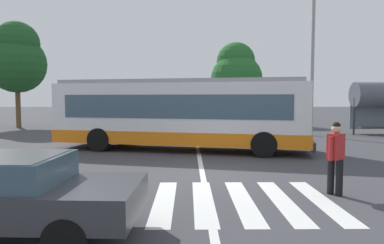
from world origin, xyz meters
TOP-DOWN VIEW (x-y plane):
  - ground_plane at (0.00, 0.00)m, footprint 160.00×160.00m
  - city_transit_bus at (-0.89, 5.09)m, footprint 11.26×5.04m
  - pedestrian_crossing_street at (2.93, -2.03)m, footprint 0.47×0.46m
  - parked_car_red at (-1.41, 14.71)m, footprint 1.95×4.54m
  - parked_car_champagne at (1.20, 14.66)m, footprint 2.02×4.58m
  - parked_car_black at (4.07, 14.49)m, footprint 1.95×4.54m
  - bus_stop_shelter at (11.48, 11.20)m, footprint 3.68×1.54m
  - twin_arm_street_lamp at (6.92, 10.82)m, footprint 4.71×0.32m
  - background_tree_left at (-13.58, 16.81)m, footprint 4.39×4.39m
  - background_tree_right at (3.87, 21.83)m, footprint 4.71×4.71m
  - crosswalk_painted_stripes at (-0.18, -2.49)m, footprint 5.67×3.36m
  - lane_center_line at (-0.09, 2.00)m, footprint 0.16×24.00m

SIDE VIEW (x-z plane):
  - ground_plane at x=0.00m, z-range 0.00..0.00m
  - lane_center_line at x=-0.09m, z-range 0.00..0.01m
  - crosswalk_painted_stripes at x=-0.18m, z-range 0.00..0.01m
  - parked_car_red at x=-1.41m, z-range 0.09..1.44m
  - parked_car_champagne at x=1.20m, z-range 0.09..1.44m
  - parked_car_black at x=4.07m, z-range 0.09..1.44m
  - pedestrian_crossing_street at x=2.93m, z-range 0.11..1.83m
  - city_transit_bus at x=-0.89m, z-range 0.06..3.12m
  - bus_stop_shelter at x=11.48m, z-range 0.79..4.04m
  - background_tree_right at x=3.87m, z-range 0.75..8.11m
  - background_tree_left at x=-13.58m, z-range 1.29..9.34m
  - twin_arm_street_lamp at x=6.92m, z-range 1.04..9.74m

